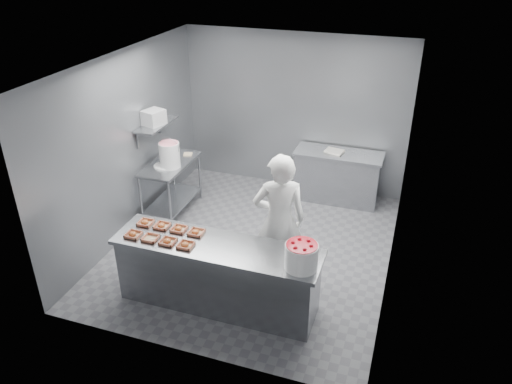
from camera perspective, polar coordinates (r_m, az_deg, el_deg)
floor at (r=7.64m, az=-0.34°, el=-6.28°), size 4.50×4.50×0.00m
ceiling at (r=6.48m, az=-0.41°, el=14.61°), size 4.50×4.50×0.00m
wall_back at (r=8.95m, az=4.41°, el=9.02°), size 4.00×0.04×2.80m
wall_left at (r=7.78m, az=-14.50°, el=5.18°), size 0.04×4.50×2.80m
wall_right at (r=6.63m, az=16.20°, el=0.84°), size 0.04×4.50×2.80m
service_counter at (r=6.35m, az=-4.39°, el=-9.40°), size 2.60×0.70×0.90m
prep_table at (r=8.40m, az=-9.69°, el=1.40°), size 0.60×1.20×0.90m
back_counter at (r=8.83m, az=9.25°, el=1.78°), size 1.50×0.60×0.90m
wall_shelf at (r=8.11m, az=-11.31°, el=7.62°), size 0.35×0.90×0.03m
tray_0 at (r=6.41m, az=-13.86°, el=-4.73°), size 0.19×0.18×0.06m
tray_1 at (r=6.30m, az=-11.97°, el=-5.17°), size 0.19×0.18×0.04m
tray_2 at (r=6.19m, az=-10.06°, el=-5.57°), size 0.19×0.18×0.06m
tray_3 at (r=6.09m, az=-8.06°, el=-6.01°), size 0.19×0.18×0.06m
tray_4 at (r=6.62m, az=-12.54°, el=-3.42°), size 0.19×0.18×0.06m
tray_5 at (r=6.51m, az=-10.71°, el=-3.80°), size 0.19×0.18×0.06m
tray_6 at (r=6.41m, az=-8.82°, el=-4.19°), size 0.19×0.18×0.06m
tray_7 at (r=6.32m, az=-6.87°, el=-4.58°), size 0.19×0.18×0.06m
worker at (r=6.47m, az=2.67°, el=-3.33°), size 0.80×0.67×1.88m
strawberry_tub at (r=5.63m, az=5.22°, el=-7.23°), size 0.38×0.38×0.31m
glaze_bucket at (r=8.05m, az=-9.85°, el=4.26°), size 0.34×0.32×0.50m
bucket_lid at (r=8.15m, az=-10.45°, el=2.94°), size 0.38×0.38×0.03m
rag at (r=8.53m, az=-7.79°, el=4.32°), size 0.17×0.16×0.02m
appliance at (r=8.01m, az=-11.61°, el=8.35°), size 0.35×0.38×0.23m
paper_stack at (r=8.65m, az=8.95°, el=4.62°), size 0.34×0.28×0.04m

